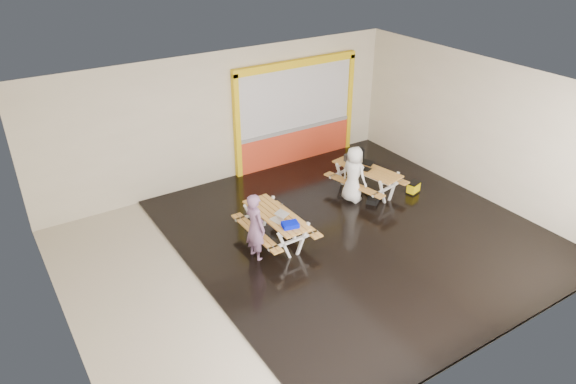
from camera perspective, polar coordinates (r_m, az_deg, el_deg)
room at (r=10.68m, az=2.60°, el=1.61°), size 10.02×8.02×3.52m
deck at (r=12.21m, az=7.26°, el=-4.22°), size 7.50×7.98×0.05m
kiosk at (r=14.93m, az=0.86°, el=8.34°), size 3.88×0.16×3.00m
picnic_table_left at (r=11.47m, az=-1.34°, el=-3.14°), size 1.27×1.84×0.73m
picnic_table_right at (r=13.61m, az=8.51°, el=1.91°), size 1.57×2.03×0.73m
person_left at (r=10.88m, az=-3.57°, el=-3.81°), size 0.42×0.59×1.53m
person_right at (r=13.09m, az=7.12°, el=1.91°), size 0.61×0.79×1.44m
laptop_left at (r=11.16m, az=-0.98°, el=-2.80°), size 0.38×0.36×0.14m
laptop_right at (r=13.51m, az=8.37°, el=2.76°), size 0.45×0.43×0.15m
blue_pouch at (r=10.91m, az=0.25°, el=-3.56°), size 0.38×0.30×0.10m
toolbox at (r=13.88m, az=6.96°, el=3.78°), size 0.42×0.22×0.24m
backpack at (r=14.37m, az=7.75°, el=3.92°), size 0.31×0.27×0.43m
dark_case at (r=13.36m, az=9.20°, el=-0.84°), size 0.44×0.41×0.13m
fluke_bag at (r=13.97m, az=13.42°, el=0.45°), size 0.40×0.32×0.31m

